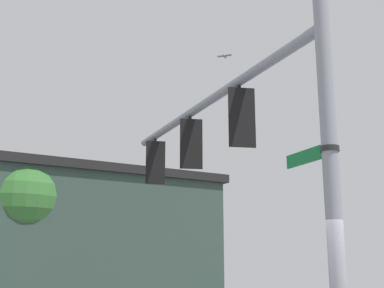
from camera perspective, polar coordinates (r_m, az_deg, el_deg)
name	(u,v)px	position (r m, az deg, el deg)	size (l,w,h in m)	color
signal_pole	(331,175)	(8.02, 14.88, -3.23)	(0.25, 0.25, 6.33)	gray
mast_arm	(206,103)	(12.09, 1.48, 4.46)	(0.20, 0.20, 8.46)	gray
traffic_light_nearest_pole	(239,120)	(10.56, 5.17, 2.66)	(0.54, 0.49, 1.31)	black
traffic_light_mid_inner	(190,145)	(12.65, -0.22, -0.13)	(0.54, 0.49, 1.31)	black
traffic_light_mid_outer	(155,163)	(14.84, -4.06, -2.12)	(0.54, 0.49, 1.31)	black
street_name_sign	(317,153)	(8.34, 13.37, -0.98)	(0.44, 1.21, 0.22)	#147238
bird_flying	(224,56)	(13.98, 3.55, 9.51)	(0.37, 0.27, 0.08)	gray
storefront_building	(61,247)	(20.09, -14.01, -10.77)	(12.04, 10.20, 5.26)	#33473D
tree_by_storefront	(20,200)	(17.79, -18.13, -5.82)	(2.96, 2.96, 5.50)	#4C3823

